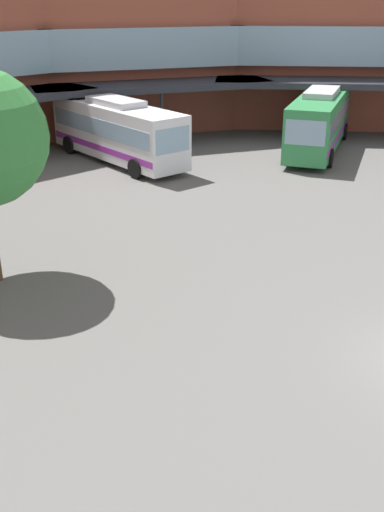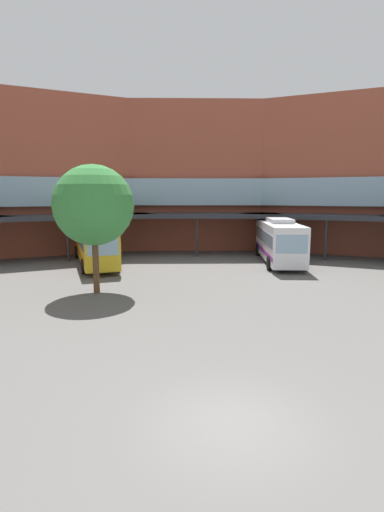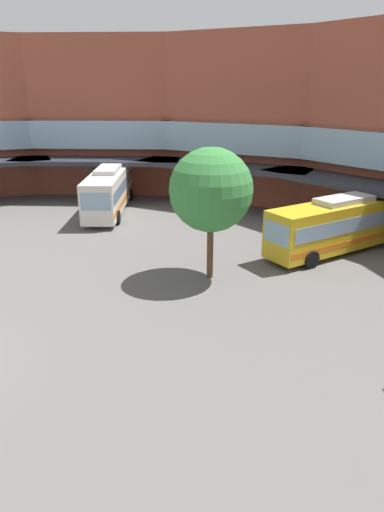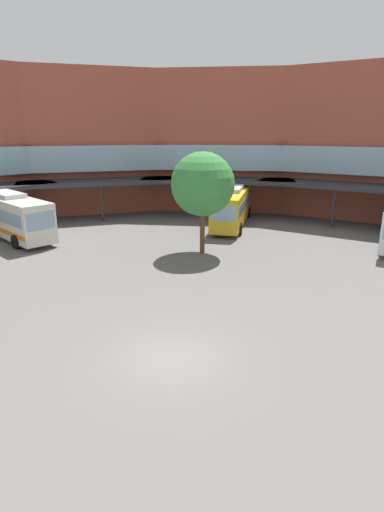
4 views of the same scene
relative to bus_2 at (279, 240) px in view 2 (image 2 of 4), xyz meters
name	(u,v)px [view 2 (image 2 of 4)]	position (x,y,z in m)	size (l,w,h in m)	color
ground_plane	(231,422)	(-11.62, -21.59, -1.89)	(117.06, 117.06, 0.00)	#605E5B
station_building	(142,173)	(-11.62, -2.03, 5.28)	(74.08, 43.08, 14.87)	#9E4C38
bus_2	(279,240)	(0.00, 0.00, 0.00)	(5.44, 11.05, 3.73)	white
bus_3	(95,242)	(-15.07, 2.68, -0.03)	(3.68, 11.61, 3.67)	gold
plaza_tree	(94,205)	(-14.93, -7.15, 3.18)	(4.57, 4.57, 7.37)	brown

